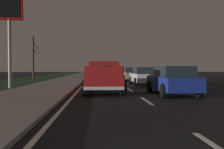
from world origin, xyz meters
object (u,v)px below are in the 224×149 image
sedan_tan (131,74)px  bare_tree_far (33,57)px  sedan_white (143,76)px  sedan_blue (172,80)px  pickup_truck (104,76)px  gas_price_sign (9,14)px

sedan_tan → bare_tree_far: 14.36m
sedan_white → sedan_tan: same height
sedan_blue → sedan_tan: same height
pickup_truck → sedan_white: bearing=-30.5°
sedan_white → sedan_tan: size_ratio=1.00×
gas_price_sign → sedan_blue: bearing=-115.0°
sedan_blue → gas_price_sign: size_ratio=0.62×
sedan_tan → bare_tree_far: (5.98, 12.86, 2.30)m
bare_tree_far → pickup_truck: bearing=-153.9°
sedan_blue → sedan_tan: 14.67m
gas_price_sign → bare_tree_far: bearing=9.2°
sedan_white → pickup_truck: bearing=149.5°
pickup_truck → bare_tree_far: bearing=26.1°
sedan_blue → sedan_white: 7.69m
gas_price_sign → bare_tree_far: 16.15m
pickup_truck → sedan_blue: size_ratio=1.24×
bare_tree_far → gas_price_sign: bearing=-170.8°
sedan_blue → sedan_white: bearing=0.6°
sedan_blue → gas_price_sign: bearing=65.0°
sedan_tan → bare_tree_far: bare_tree_far is taller
gas_price_sign → sedan_white: bearing=-74.7°
pickup_truck → sedan_tan: pickup_truck is taller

